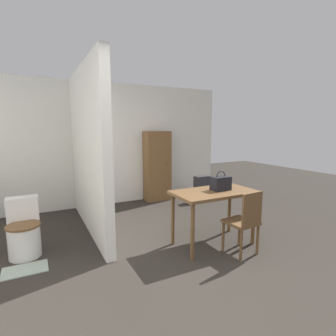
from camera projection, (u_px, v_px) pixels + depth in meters
ground_plane at (210, 323)px, 2.16m from camera, size 16.00×16.00×0.00m
wall_back at (98, 145)px, 5.35m from camera, size 5.58×0.12×2.50m
partition_wall at (88, 151)px, 4.02m from camera, size 0.12×2.44×2.50m
dining_table at (214, 198)px, 3.54m from camera, size 1.11×0.62×0.75m
wooden_chair at (245, 220)px, 3.27m from camera, size 0.39×0.39×0.83m
toilet at (24, 232)px, 3.30m from camera, size 0.40×0.54×0.71m
handbag at (221, 183)px, 3.57m from camera, size 0.25×0.16×0.26m
wooden_cabinet at (157, 166)px, 5.76m from camera, size 0.55×0.35×1.52m
bath_mat at (25, 270)px, 2.96m from camera, size 0.47×0.30×0.01m
space_heater at (202, 188)px, 5.76m from camera, size 0.34×0.18×0.55m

